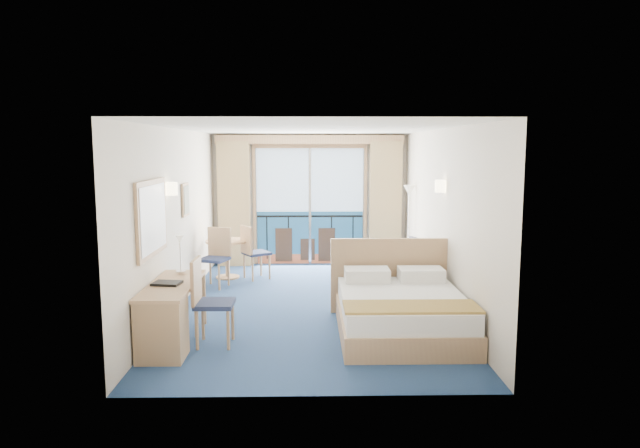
{
  "coord_description": "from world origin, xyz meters",
  "views": [
    {
      "loc": [
        -0.02,
        -8.56,
        2.42
      ],
      "look_at": [
        0.15,
        0.2,
        1.24
      ],
      "focal_mm": 32.0,
      "sensor_mm": 36.0,
      "label": 1
    }
  ],
  "objects": [
    {
      "name": "desk",
      "position": [
        -1.71,
        -2.09,
        0.42
      ],
      "size": [
        0.55,
        1.61,
        0.76
      ],
      "color": "tan",
      "rests_on": "ground"
    },
    {
      "name": "table_chair_b",
      "position": [
        -1.64,
        1.29,
        0.58
      ],
      "size": [
        0.56,
        0.57,
        1.03
      ],
      "rotation": [
        0.0,
        0.0,
        -0.32
      ],
      "color": "#1F2849",
      "rests_on": "ground"
    },
    {
      "name": "mirror",
      "position": [
        -1.97,
        -1.5,
        1.55
      ],
      "size": [
        0.05,
        1.25,
        0.95
      ],
      "color": "tan",
      "rests_on": "room_walls"
    },
    {
      "name": "nightstand",
      "position": [
        1.79,
        -0.04,
        0.25
      ],
      "size": [
        0.38,
        0.36,
        0.5
      ],
      "primitive_type": "cube",
      "color": "tan",
      "rests_on": "ground"
    },
    {
      "name": "desk_chair",
      "position": [
        -1.27,
        -1.75,
        0.61
      ],
      "size": [
        0.48,
        0.47,
        1.08
      ],
      "rotation": [
        0.0,
        0.0,
        1.56
      ],
      "color": "#1F2849",
      "rests_on": "ground"
    },
    {
      "name": "folder",
      "position": [
        -1.76,
        -1.71,
        0.77
      ],
      "size": [
        0.36,
        0.3,
        0.03
      ],
      "primitive_type": "cube",
      "rotation": [
        0.0,
        0.0,
        -0.16
      ],
      "color": "black",
      "rests_on": "desk"
    },
    {
      "name": "floor_lamp",
      "position": [
        1.88,
        2.16,
        1.3
      ],
      "size": [
        0.24,
        0.24,
        1.71
      ],
      "color": "silver",
      "rests_on": "ground"
    },
    {
      "name": "desk_lamp",
      "position": [
        -1.72,
        -1.13,
        1.13
      ],
      "size": [
        0.13,
        0.13,
        0.5
      ],
      "color": "silver",
      "rests_on": "desk"
    },
    {
      "name": "floor",
      "position": [
        0.0,
        0.0,
        0.0
      ],
      "size": [
        6.5,
        6.5,
        0.0
      ],
      "primitive_type": "plane",
      "color": "navy",
      "rests_on": "ground"
    },
    {
      "name": "pelmet",
      "position": [
        0.0,
        3.1,
        2.58
      ],
      "size": [
        3.8,
        0.25,
        0.18
      ],
      "primitive_type": "cube",
      "color": "tan",
      "rests_on": "room_walls"
    },
    {
      "name": "curtain_right",
      "position": [
        1.55,
        3.07,
        1.28
      ],
      "size": [
        0.65,
        0.22,
        2.55
      ],
      "primitive_type": "cube",
      "color": "tan",
      "rests_on": "room_walls"
    },
    {
      "name": "round_table",
      "position": [
        -1.54,
        1.91,
        0.54
      ],
      "size": [
        0.79,
        0.79,
        0.71
      ],
      "color": "tan",
      "rests_on": "ground"
    },
    {
      "name": "phone",
      "position": [
        1.75,
        -0.0,
        0.54
      ],
      "size": [
        0.23,
        0.19,
        0.09
      ],
      "primitive_type": "cube",
      "rotation": [
        0.0,
        0.0,
        0.21
      ],
      "color": "beige",
      "rests_on": "nightstand"
    },
    {
      "name": "sconce_right",
      "position": [
        1.94,
        -0.15,
        1.85
      ],
      "size": [
        0.18,
        0.18,
        0.18
      ],
      "primitive_type": "cylinder",
      "color": "#FFEBB2",
      "rests_on": "room_walls"
    },
    {
      "name": "room_walls",
      "position": [
        0.0,
        0.0,
        1.78
      ],
      "size": [
        4.04,
        6.54,
        2.72
      ],
      "color": "#EFE3CF",
      "rests_on": "ground"
    },
    {
      "name": "armchair",
      "position": [
        1.65,
        1.57,
        0.39
      ],
      "size": [
        1.06,
        1.07,
        0.79
      ],
      "primitive_type": "imported",
      "rotation": [
        0.0,
        0.0,
        3.44
      ],
      "color": "#3F434C",
      "rests_on": "ground"
    },
    {
      "name": "bed",
      "position": [
        1.18,
        -1.36,
        0.31
      ],
      "size": [
        1.76,
        2.09,
        1.11
      ],
      "color": "tan",
      "rests_on": "ground"
    },
    {
      "name": "table_chair_a",
      "position": [
        -1.07,
        1.8,
        0.56
      ],
      "size": [
        0.6,
        0.6,
        1.0
      ],
      "rotation": [
        0.0,
        0.0,
        2.13
      ],
      "color": "#1F2849",
      "rests_on": "ground"
    },
    {
      "name": "balcony_door",
      "position": [
        -0.01,
        3.22,
        1.14
      ],
      "size": [
        2.36,
        0.03,
        2.52
      ],
      "color": "navy",
      "rests_on": "room_walls"
    },
    {
      "name": "sconce_left",
      "position": [
        -1.94,
        -0.6,
        1.85
      ],
      "size": [
        0.18,
        0.18,
        0.18
      ],
      "primitive_type": "cylinder",
      "color": "#FFEBB2",
      "rests_on": "room_walls"
    },
    {
      "name": "wall_print",
      "position": [
        -1.97,
        0.45,
        1.6
      ],
      "size": [
        0.04,
        0.42,
        0.52
      ],
      "color": "tan",
      "rests_on": "room_walls"
    },
    {
      "name": "curtain_left",
      "position": [
        -1.55,
        3.07,
        1.28
      ],
      "size": [
        0.65,
        0.22,
        2.55
      ],
      "primitive_type": "cube",
      "color": "tan",
      "rests_on": "room_walls"
    }
  ]
}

